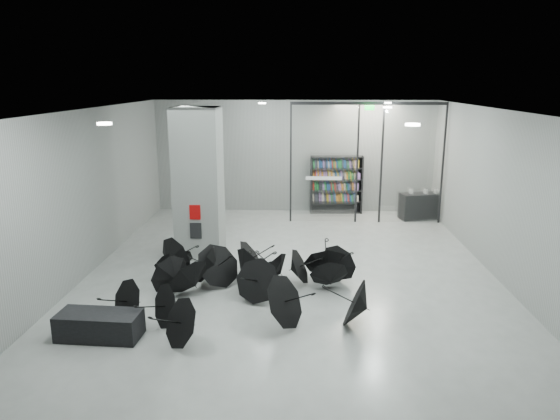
{
  "coord_description": "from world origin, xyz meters",
  "views": [
    {
      "loc": [
        0.21,
        -11.32,
        4.65
      ],
      "look_at": [
        -0.3,
        1.5,
        1.4
      ],
      "focal_mm": 32.79,
      "sensor_mm": 36.0,
      "label": 1
    }
  ],
  "objects_px": {
    "bench": "(99,325)",
    "bookshelf": "(336,185)",
    "column": "(199,183)",
    "shop_counter": "(422,206)",
    "umbrella_cluster": "(245,283)"
  },
  "relations": [
    {
      "from": "shop_counter",
      "to": "bench",
      "type": "bearing_deg",
      "value": -144.87
    },
    {
      "from": "bench",
      "to": "shop_counter",
      "type": "bearing_deg",
      "value": 51.4
    },
    {
      "from": "bench",
      "to": "umbrella_cluster",
      "type": "relative_size",
      "value": 0.27
    },
    {
      "from": "column",
      "to": "shop_counter",
      "type": "distance_m",
      "value": 8.15
    },
    {
      "from": "bookshelf",
      "to": "umbrella_cluster",
      "type": "distance_m",
      "value": 7.99
    },
    {
      "from": "bookshelf",
      "to": "shop_counter",
      "type": "relative_size",
      "value": 1.38
    },
    {
      "from": "bookshelf",
      "to": "shop_counter",
      "type": "xyz_separation_m",
      "value": [
        2.91,
        -0.74,
        -0.58
      ]
    },
    {
      "from": "column",
      "to": "umbrella_cluster",
      "type": "bearing_deg",
      "value": -61.56
    },
    {
      "from": "umbrella_cluster",
      "to": "bookshelf",
      "type": "bearing_deg",
      "value": 71.67
    },
    {
      "from": "column",
      "to": "umbrella_cluster",
      "type": "xyz_separation_m",
      "value": [
        1.52,
        -2.8,
        -1.69
      ]
    },
    {
      "from": "umbrella_cluster",
      "to": "shop_counter",
      "type": "bearing_deg",
      "value": 51.52
    },
    {
      "from": "bookshelf",
      "to": "umbrella_cluster",
      "type": "bearing_deg",
      "value": -110.54
    },
    {
      "from": "bench",
      "to": "bookshelf",
      "type": "xyz_separation_m",
      "value": [
        5.01,
        9.54,
        0.78
      ]
    },
    {
      "from": "column",
      "to": "umbrella_cluster",
      "type": "relative_size",
      "value": 0.7
    },
    {
      "from": "bench",
      "to": "column",
      "type": "bearing_deg",
      "value": 81.7
    }
  ]
}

